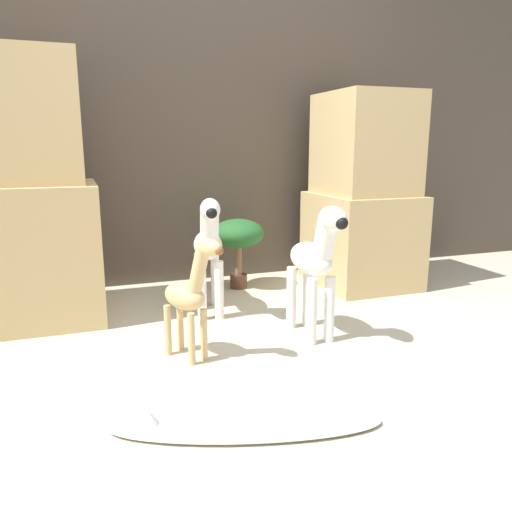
% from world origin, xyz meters
% --- Properties ---
extents(ground_plane, '(14.00, 14.00, 0.00)m').
position_xyz_m(ground_plane, '(0.00, 0.00, 0.00)').
color(ground_plane, beige).
extents(wall_back, '(6.40, 0.08, 2.20)m').
position_xyz_m(wall_back, '(0.00, 1.71, 1.10)').
color(wall_back, '#473D33').
rests_on(wall_back, ground_plane).
extents(rock_pillar_left, '(0.60, 0.69, 1.41)m').
position_xyz_m(rock_pillar_left, '(-1.00, 1.18, 0.63)').
color(rock_pillar_left, tan).
rests_on(rock_pillar_left, ground_plane).
extents(rock_pillar_right, '(0.60, 0.69, 1.27)m').
position_xyz_m(rock_pillar_right, '(1.00, 1.18, 0.59)').
color(rock_pillar_right, tan).
rests_on(rock_pillar_right, ground_plane).
extents(zebra_right, '(0.16, 0.49, 0.68)m').
position_xyz_m(zebra_right, '(0.26, 0.37, 0.40)').
color(zebra_right, white).
rests_on(zebra_right, ground_plane).
extents(zebra_left, '(0.21, 0.50, 0.68)m').
position_xyz_m(zebra_left, '(-0.14, 0.88, 0.40)').
color(zebra_left, white).
rests_on(zebra_left, ground_plane).
extents(giraffe_figurine, '(0.25, 0.35, 0.57)m').
position_xyz_m(giraffe_figurine, '(-0.37, 0.32, 0.31)').
color(giraffe_figurine, tan).
rests_on(giraffe_figurine, ground_plane).
extents(potted_palm_front, '(0.34, 0.34, 0.47)m').
position_xyz_m(potted_palm_front, '(0.18, 1.35, 0.35)').
color(potted_palm_front, '#513323').
rests_on(potted_palm_front, ground_plane).
extents(surfboard, '(0.96, 0.49, 0.07)m').
position_xyz_m(surfboard, '(-0.33, -0.28, 0.02)').
color(surfboard, silver).
rests_on(surfboard, ground_plane).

